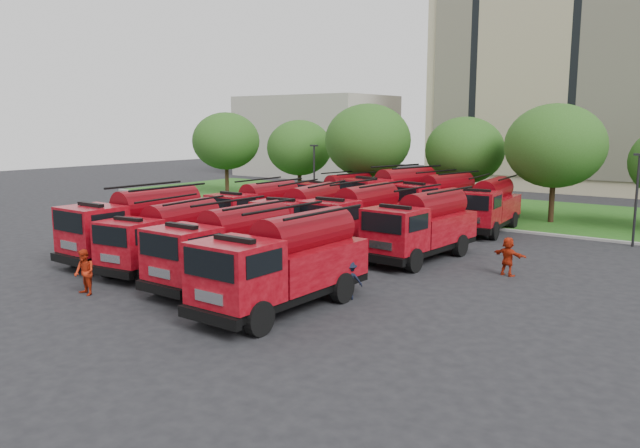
{
  "coord_description": "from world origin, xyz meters",
  "views": [
    {
      "loc": [
        18.2,
        -20.13,
        6.77
      ],
      "look_at": [
        0.12,
        4.28,
        1.8
      ],
      "focal_mm": 35.0,
      "sensor_mm": 36.0,
      "label": 1
    }
  ],
  "objects_px": {
    "fire_truck_6": "(356,217)",
    "firefighter_1": "(86,295)",
    "fire_truck_10": "(437,199)",
    "firefighter_3": "(350,299)",
    "firefighter_5": "(507,275)",
    "fire_truck_9": "(394,195)",
    "fire_truck_3": "(284,263)",
    "firefighter_0": "(260,310)",
    "fire_truck_11": "(488,206)",
    "firefighter_2": "(243,324)",
    "fire_truck_4": "(258,208)",
    "fire_truck_5": "(303,216)",
    "firefighter_4": "(265,259)",
    "fire_truck_7": "(422,226)",
    "fire_truck_2": "(227,246)",
    "fire_truck_1": "(167,236)",
    "fire_truck_0": "(138,225)",
    "fire_truck_8": "(339,195)"
  },
  "relations": [
    {
      "from": "fire_truck_0",
      "to": "firefighter_3",
      "type": "height_order",
      "value": "fire_truck_0"
    },
    {
      "from": "firefighter_3",
      "to": "fire_truck_11",
      "type": "bearing_deg",
      "value": -123.38
    },
    {
      "from": "fire_truck_2",
      "to": "fire_truck_8",
      "type": "xyz_separation_m",
      "value": [
        -7.68,
        19.18,
        -0.15
      ]
    },
    {
      "from": "fire_truck_1",
      "to": "firefighter_0",
      "type": "xyz_separation_m",
      "value": [
        7.66,
        -2.15,
        -1.56
      ]
    },
    {
      "from": "fire_truck_10",
      "to": "firefighter_3",
      "type": "relative_size",
      "value": 5.14
    },
    {
      "from": "firefighter_3",
      "to": "fire_truck_3",
      "type": "bearing_deg",
      "value": 26.17
    },
    {
      "from": "fire_truck_3",
      "to": "fire_truck_5",
      "type": "distance_m",
      "value": 11.84
    },
    {
      "from": "fire_truck_5",
      "to": "firefighter_3",
      "type": "bearing_deg",
      "value": -51.43
    },
    {
      "from": "fire_truck_9",
      "to": "firefighter_5",
      "type": "height_order",
      "value": "fire_truck_9"
    },
    {
      "from": "firefighter_1",
      "to": "fire_truck_5",
      "type": "bearing_deg",
      "value": 94.29
    },
    {
      "from": "fire_truck_1",
      "to": "firefighter_5",
      "type": "distance_m",
      "value": 15.58
    },
    {
      "from": "fire_truck_3",
      "to": "fire_truck_4",
      "type": "xyz_separation_m",
      "value": [
        -11.24,
        10.99,
        -0.15
      ]
    },
    {
      "from": "fire_truck_9",
      "to": "fire_truck_11",
      "type": "xyz_separation_m",
      "value": [
        6.85,
        -0.22,
        -0.18
      ]
    },
    {
      "from": "fire_truck_4",
      "to": "fire_truck_8",
      "type": "distance_m",
      "value": 9.37
    },
    {
      "from": "fire_truck_3",
      "to": "fire_truck_7",
      "type": "relative_size",
      "value": 1.01
    },
    {
      "from": "fire_truck_6",
      "to": "firefighter_1",
      "type": "bearing_deg",
      "value": -104.07
    },
    {
      "from": "fire_truck_5",
      "to": "fire_truck_8",
      "type": "distance_m",
      "value": 11.74
    },
    {
      "from": "fire_truck_4",
      "to": "firefighter_0",
      "type": "distance_m",
      "value": 15.77
    },
    {
      "from": "firefighter_0",
      "to": "firefighter_5",
      "type": "xyz_separation_m",
      "value": [
        5.44,
        10.43,
        0.0
      ]
    },
    {
      "from": "firefighter_3",
      "to": "firefighter_5",
      "type": "relative_size",
      "value": 0.86
    },
    {
      "from": "fire_truck_7",
      "to": "fire_truck_11",
      "type": "height_order",
      "value": "fire_truck_7"
    },
    {
      "from": "fire_truck_2",
      "to": "fire_truck_9",
      "type": "height_order",
      "value": "fire_truck_9"
    },
    {
      "from": "fire_truck_5",
      "to": "fire_truck_11",
      "type": "bearing_deg",
      "value": 49.19
    },
    {
      "from": "fire_truck_5",
      "to": "firefighter_4",
      "type": "xyz_separation_m",
      "value": [
        0.47,
        -3.73,
        -1.66
      ]
    },
    {
      "from": "fire_truck_4",
      "to": "fire_truck_6",
      "type": "distance_m",
      "value": 7.16
    },
    {
      "from": "firefighter_1",
      "to": "firefighter_4",
      "type": "height_order",
      "value": "firefighter_4"
    },
    {
      "from": "fire_truck_0",
      "to": "fire_truck_2",
      "type": "xyz_separation_m",
      "value": [
        7.09,
        -0.96,
        -0.1
      ]
    },
    {
      "from": "firefighter_4",
      "to": "firefighter_2",
      "type": "bearing_deg",
      "value": 178.69
    },
    {
      "from": "fire_truck_10",
      "to": "fire_truck_11",
      "type": "relative_size",
      "value": 1.04
    },
    {
      "from": "fire_truck_3",
      "to": "firefighter_4",
      "type": "xyz_separation_m",
      "value": [
        -6.27,
        6.01,
        -1.74
      ]
    },
    {
      "from": "fire_truck_7",
      "to": "firefighter_2",
      "type": "bearing_deg",
      "value": -87.15
    },
    {
      "from": "fire_truck_8",
      "to": "fire_truck_11",
      "type": "relative_size",
      "value": 0.93
    },
    {
      "from": "firefighter_1",
      "to": "fire_truck_9",
      "type": "bearing_deg",
      "value": 96.9
    },
    {
      "from": "fire_truck_5",
      "to": "fire_truck_8",
      "type": "bearing_deg",
      "value": 106.2
    },
    {
      "from": "firefighter_4",
      "to": "fire_truck_4",
      "type": "bearing_deg",
      "value": 6.26
    },
    {
      "from": "fire_truck_1",
      "to": "fire_truck_4",
      "type": "relative_size",
      "value": 1.01
    },
    {
      "from": "firefighter_0",
      "to": "firefighter_1",
      "type": "distance_m",
      "value": 7.35
    },
    {
      "from": "fire_truck_1",
      "to": "firefighter_5",
      "type": "xyz_separation_m",
      "value": [
        13.1,
        8.28,
        -1.56
      ]
    },
    {
      "from": "fire_truck_11",
      "to": "firefighter_2",
      "type": "xyz_separation_m",
      "value": [
        0.31,
        -22.34,
        -1.65
      ]
    },
    {
      "from": "firefighter_3",
      "to": "firefighter_5",
      "type": "xyz_separation_m",
      "value": [
        3.56,
        7.31,
        0.0
      ]
    },
    {
      "from": "fire_truck_2",
      "to": "fire_truck_11",
      "type": "relative_size",
      "value": 0.98
    },
    {
      "from": "fire_truck_11",
      "to": "firefighter_0",
      "type": "xyz_separation_m",
      "value": [
        -0.38,
        -20.75,
        -1.65
      ]
    },
    {
      "from": "fire_truck_3",
      "to": "fire_truck_9",
      "type": "height_order",
      "value": "fire_truck_9"
    },
    {
      "from": "fire_truck_7",
      "to": "firefighter_5",
      "type": "xyz_separation_m",
      "value": [
        4.67,
        -0.74,
        -1.69
      ]
    },
    {
      "from": "fire_truck_0",
      "to": "fire_truck_4",
      "type": "distance_m",
      "value": 8.87
    },
    {
      "from": "firefighter_3",
      "to": "fire_truck_4",
      "type": "bearing_deg",
      "value": -72.6
    },
    {
      "from": "fire_truck_6",
      "to": "fire_truck_7",
      "type": "bearing_deg",
      "value": -6.01
    },
    {
      "from": "fire_truck_0",
      "to": "fire_truck_6",
      "type": "height_order",
      "value": "fire_truck_0"
    },
    {
      "from": "fire_truck_5",
      "to": "firefighter_2",
      "type": "relative_size",
      "value": 4.8
    },
    {
      "from": "firefighter_0",
      "to": "firefighter_1",
      "type": "bearing_deg",
      "value": 165.34
    }
  ]
}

